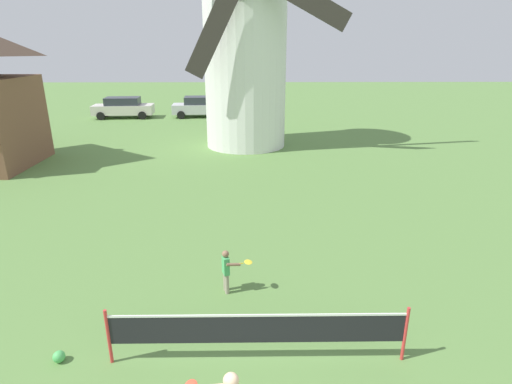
{
  "coord_description": "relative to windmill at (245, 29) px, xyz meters",
  "views": [
    {
      "loc": [
        0.16,
        -3.48,
        5.39
      ],
      "look_at": [
        0.26,
        4.49,
        2.52
      ],
      "focal_mm": 28.95,
      "sensor_mm": 36.0,
      "label": 1
    }
  ],
  "objects": [
    {
      "name": "parked_car_cream",
      "position": [
        -9.49,
        9.25,
        -5.29
      ],
      "size": [
        4.59,
        2.13,
        1.56
      ],
      "color": "silver",
      "rests_on": "ground_plane"
    },
    {
      "name": "stray_ball",
      "position": [
        -3.19,
        -16.79,
        -6.0
      ],
      "size": [
        0.22,
        0.22,
        0.22
      ],
      "primitive_type": "sphere",
      "color": "#4CB259",
      "rests_on": "ground_plane"
    },
    {
      "name": "windmill",
      "position": [
        0.0,
        0.0,
        0.0
      ],
      "size": [
        9.82,
        5.04,
        13.62
      ],
      "color": "white",
      "rests_on": "ground_plane"
    },
    {
      "name": "parked_car_silver",
      "position": [
        -3.6,
        9.64,
        -5.3
      ],
      "size": [
        4.41,
        2.1,
        1.56
      ],
      "color": "silver",
      "rests_on": "ground_plane"
    },
    {
      "name": "tennis_net",
      "position": [
        0.37,
        -16.82,
        -5.42
      ],
      "size": [
        5.29,
        0.06,
        1.1
      ],
      "color": "red",
      "rests_on": "ground_plane"
    },
    {
      "name": "player_far",
      "position": [
        -0.28,
        -14.6,
        -5.51
      ],
      "size": [
        0.73,
        0.34,
        1.05
      ],
      "color": "#9E937F",
      "rests_on": "ground_plane"
    }
  ]
}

